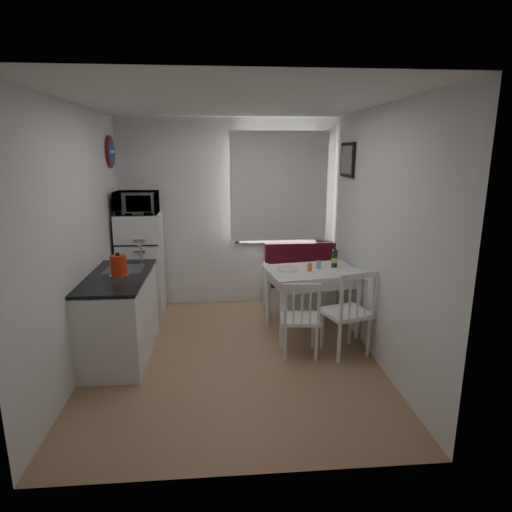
{
  "coord_description": "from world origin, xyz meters",
  "views": [
    {
      "loc": [
        -0.11,
        -4.23,
        2.15
      ],
      "look_at": [
        0.28,
        0.5,
        0.99
      ],
      "focal_mm": 30.0,
      "sensor_mm": 36.0,
      "label": 1
    }
  ],
  "objects_px": {
    "kitchen_counter": "(120,315)",
    "kettle": "(118,266)",
    "chair_right": "(349,304)",
    "wine_bottle": "(335,255)",
    "microwave": "(136,203)",
    "chair_left": "(302,311)",
    "bench": "(307,285)",
    "fridge": "(141,264)",
    "dining_table": "(313,277)"
  },
  "relations": [
    {
      "from": "dining_table",
      "to": "microwave",
      "type": "relative_size",
      "value": 2.19
    },
    {
      "from": "dining_table",
      "to": "chair_left",
      "type": "xyz_separation_m",
      "value": [
        -0.25,
        -0.66,
        -0.17
      ]
    },
    {
      "from": "kitchen_counter",
      "to": "fridge",
      "type": "distance_m",
      "value": 1.27
    },
    {
      "from": "fridge",
      "to": "microwave",
      "type": "bearing_deg",
      "value": -90.0
    },
    {
      "from": "wine_bottle",
      "to": "bench",
      "type": "bearing_deg",
      "value": 99.98
    },
    {
      "from": "kitchen_counter",
      "to": "bench",
      "type": "bearing_deg",
      "value": 30.45
    },
    {
      "from": "wine_bottle",
      "to": "chair_left",
      "type": "bearing_deg",
      "value": -125.2
    },
    {
      "from": "fridge",
      "to": "dining_table",
      "type": "bearing_deg",
      "value": -21.26
    },
    {
      "from": "chair_left",
      "to": "chair_right",
      "type": "xyz_separation_m",
      "value": [
        0.5,
        -0.01,
        0.07
      ]
    },
    {
      "from": "dining_table",
      "to": "chair_right",
      "type": "relative_size",
      "value": 2.07
    },
    {
      "from": "kitchen_counter",
      "to": "fridge",
      "type": "relative_size",
      "value": 0.97
    },
    {
      "from": "kitchen_counter",
      "to": "wine_bottle",
      "type": "bearing_deg",
      "value": 11.76
    },
    {
      "from": "chair_right",
      "to": "wine_bottle",
      "type": "height_order",
      "value": "wine_bottle"
    },
    {
      "from": "chair_left",
      "to": "wine_bottle",
      "type": "height_order",
      "value": "wine_bottle"
    },
    {
      "from": "chair_right",
      "to": "kettle",
      "type": "relative_size",
      "value": 2.17
    },
    {
      "from": "chair_left",
      "to": "fridge",
      "type": "distance_m",
      "value": 2.42
    },
    {
      "from": "bench",
      "to": "fridge",
      "type": "relative_size",
      "value": 0.9
    },
    {
      "from": "kitchen_counter",
      "to": "bench",
      "type": "xyz_separation_m",
      "value": [
        2.3,
        1.35,
        -0.16
      ]
    },
    {
      "from": "chair_left",
      "to": "kettle",
      "type": "relative_size",
      "value": 1.78
    },
    {
      "from": "chair_left",
      "to": "fridge",
      "type": "xyz_separation_m",
      "value": [
        -1.9,
        1.49,
        0.15
      ]
    },
    {
      "from": "wine_bottle",
      "to": "kettle",
      "type": "bearing_deg",
      "value": -165.49
    },
    {
      "from": "bench",
      "to": "wine_bottle",
      "type": "bearing_deg",
      "value": -80.02
    },
    {
      "from": "chair_left",
      "to": "chair_right",
      "type": "distance_m",
      "value": 0.5
    },
    {
      "from": "fridge",
      "to": "microwave",
      "type": "relative_size",
      "value": 2.58
    },
    {
      "from": "bench",
      "to": "chair_left",
      "type": "height_order",
      "value": "bench"
    },
    {
      "from": "chair_left",
      "to": "bench",
      "type": "bearing_deg",
      "value": 81.82
    },
    {
      "from": "dining_table",
      "to": "wine_bottle",
      "type": "bearing_deg",
      "value": 10.24
    },
    {
      "from": "kitchen_counter",
      "to": "kettle",
      "type": "height_order",
      "value": "kitchen_counter"
    },
    {
      "from": "dining_table",
      "to": "chair_left",
      "type": "height_order",
      "value": "chair_left"
    },
    {
      "from": "fridge",
      "to": "wine_bottle",
      "type": "height_order",
      "value": "fridge"
    },
    {
      "from": "dining_table",
      "to": "wine_bottle",
      "type": "height_order",
      "value": "wine_bottle"
    },
    {
      "from": "kitchen_counter",
      "to": "microwave",
      "type": "relative_size",
      "value": 2.49
    },
    {
      "from": "fridge",
      "to": "wine_bottle",
      "type": "relative_size",
      "value": 4.6
    },
    {
      "from": "dining_table",
      "to": "kettle",
      "type": "bearing_deg",
      "value": -175.25
    },
    {
      "from": "dining_table",
      "to": "kettle",
      "type": "xyz_separation_m",
      "value": [
        -2.12,
        -0.52,
        0.33
      ]
    },
    {
      "from": "chair_left",
      "to": "kitchen_counter",
      "type": "bearing_deg",
      "value": 178.0
    },
    {
      "from": "chair_right",
      "to": "bench",
      "type": "bearing_deg",
      "value": 76.67
    },
    {
      "from": "chair_right",
      "to": "fridge",
      "type": "relative_size",
      "value": 0.41
    },
    {
      "from": "bench",
      "to": "chair_right",
      "type": "xyz_separation_m",
      "value": [
        0.11,
        -1.61,
        0.3
      ]
    },
    {
      "from": "chair_right",
      "to": "wine_bottle",
      "type": "xyz_separation_m",
      "value": [
        0.03,
        0.77,
        0.34
      ]
    },
    {
      "from": "chair_right",
      "to": "wine_bottle",
      "type": "distance_m",
      "value": 0.84
    },
    {
      "from": "wine_bottle",
      "to": "microwave",
      "type": "bearing_deg",
      "value": 164.27
    },
    {
      "from": "chair_right",
      "to": "kettle",
      "type": "height_order",
      "value": "kettle"
    },
    {
      "from": "dining_table",
      "to": "wine_bottle",
      "type": "distance_m",
      "value": 0.38
    },
    {
      "from": "kitchen_counter",
      "to": "dining_table",
      "type": "bearing_deg",
      "value": 10.72
    },
    {
      "from": "bench",
      "to": "wine_bottle",
      "type": "xyz_separation_m",
      "value": [
        0.15,
        -0.84,
        0.65
      ]
    },
    {
      "from": "dining_table",
      "to": "chair_left",
      "type": "relative_size",
      "value": 2.52
    },
    {
      "from": "chair_left",
      "to": "fridge",
      "type": "height_order",
      "value": "fridge"
    },
    {
      "from": "bench",
      "to": "fridge",
      "type": "distance_m",
      "value": 2.32
    },
    {
      "from": "chair_left",
      "to": "chair_right",
      "type": "bearing_deg",
      "value": 4.14
    }
  ]
}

